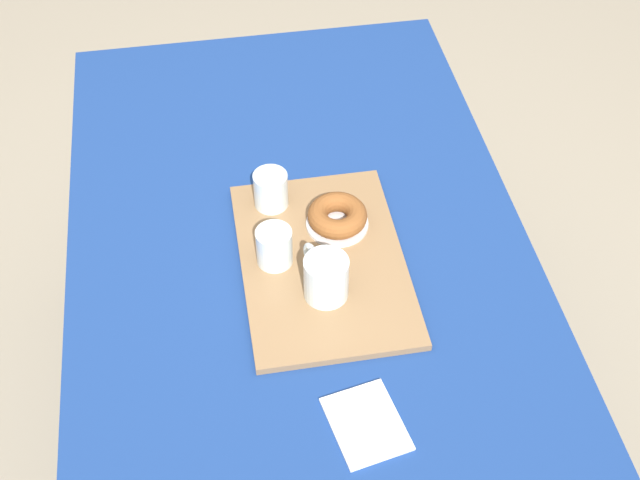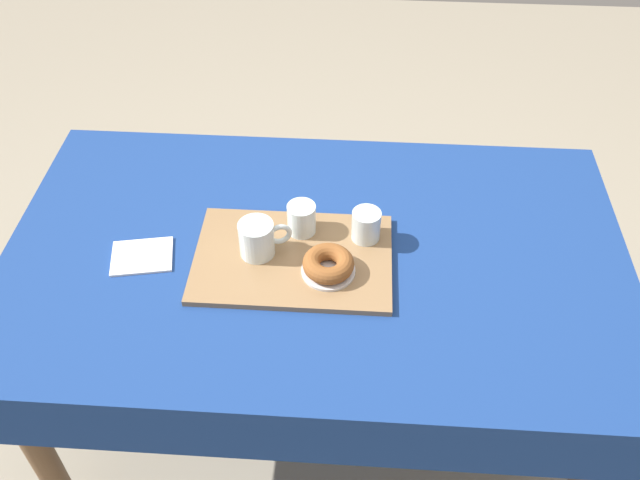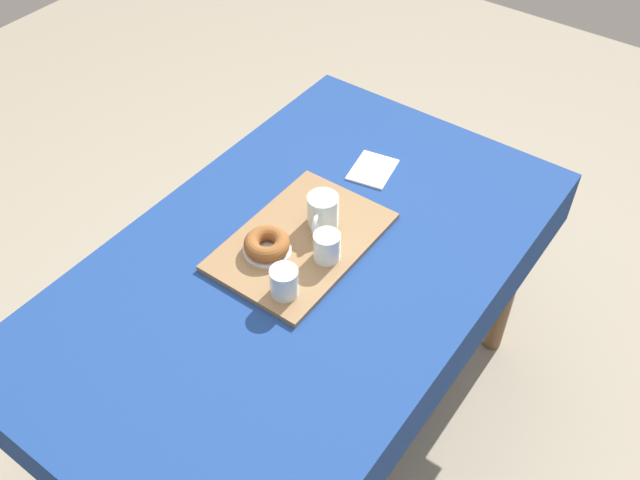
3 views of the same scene
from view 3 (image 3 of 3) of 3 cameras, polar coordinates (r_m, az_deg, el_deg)
ground_plane at (r=2.38m, az=-1.19°, el=-14.42°), size 6.00×6.00×0.00m
dining_table at (r=1.83m, az=-1.50°, el=-3.83°), size 1.47×0.89×0.77m
serving_tray at (r=1.80m, az=-1.50°, el=-0.10°), size 0.46×0.31×0.02m
tea_mug_left at (r=1.80m, az=0.21°, el=2.33°), size 0.12×0.08×0.09m
water_glass_near at (r=1.65m, az=-2.91°, el=-3.49°), size 0.07×0.07×0.08m
water_glass_far at (r=1.72m, az=0.56°, el=-0.62°), size 0.07×0.07×0.08m
donut_plate_left at (r=1.76m, az=-4.29°, el=-0.83°), size 0.12×0.12×0.01m
sugar_donut_left at (r=1.75m, az=-4.33°, el=-0.30°), size 0.12×0.12×0.04m
paper_napkin at (r=2.02m, az=4.30°, el=5.71°), size 0.16×0.14×0.01m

